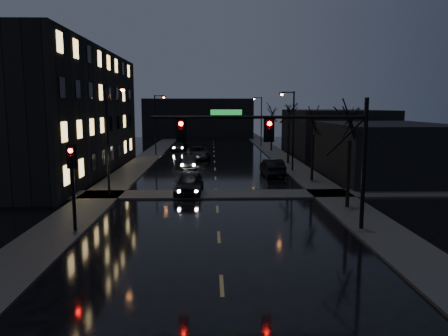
{
  "coord_description": "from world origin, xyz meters",
  "views": [
    {
      "loc": [
        -0.36,
        -13.33,
        6.57
      ],
      "look_at": [
        0.32,
        10.31,
        3.2
      ],
      "focal_mm": 35.0,
      "sensor_mm": 36.0,
      "label": 1
    }
  ],
  "objects": [
    {
      "name": "sidewalk_right",
      "position": [
        8.5,
        35.0,
        0.06
      ],
      "size": [
        3.0,
        140.0,
        0.12
      ],
      "primitive_type": "cube",
      "color": "#2D2D2B",
      "rests_on": "ground"
    },
    {
      "name": "streetlight_r_mid",
      "position": [
        7.58,
        30.0,
        4.77
      ],
      "size": [
        1.53,
        0.28,
        8.0
      ],
      "color": "black",
      "rests_on": "ground"
    },
    {
      "name": "oncoming_car_d",
      "position": [
        -5.13,
        50.95,
        0.71
      ],
      "size": [
        2.6,
        5.1,
        1.42
      ],
      "primitive_type": "imported",
      "rotation": [
        0.0,
        0.0,
        -0.13
      ],
      "color": "black",
      "rests_on": "ground"
    },
    {
      "name": "tree_mid_b",
      "position": [
        8.4,
        36.0,
        6.61
      ],
      "size": [
        3.74,
        3.74,
        8.59
      ],
      "color": "black",
      "rests_on": "ground"
    },
    {
      "name": "sidewalk_left",
      "position": [
        -8.5,
        35.0,
        0.06
      ],
      "size": [
        3.0,
        140.0,
        0.12
      ],
      "primitive_type": "cube",
      "color": "#2D2D2B",
      "rests_on": "ground"
    },
    {
      "name": "commercial_right_far",
      "position": [
        17.0,
        48.0,
        3.0
      ],
      "size": [
        12.0,
        18.0,
        6.0
      ],
      "primitive_type": "cube",
      "color": "black",
      "rests_on": "ground"
    },
    {
      "name": "signal_mast",
      "position": [
        3.85,
        9.0,
        4.87
      ],
      "size": [
        11.11,
        0.41,
        7.0
      ],
      "color": "black",
      "rests_on": "ground"
    },
    {
      "name": "sidewalk_cross",
      "position": [
        0.0,
        18.5,
        0.06
      ],
      "size": [
        40.0,
        3.0,
        0.12
      ],
      "primitive_type": "cube",
      "color": "#2D2D2B",
      "rests_on": "ground"
    },
    {
      "name": "oncoming_car_c",
      "position": [
        -2.0,
        40.56,
        0.79
      ],
      "size": [
        3.24,
        5.95,
        1.58
      ],
      "primitive_type": "imported",
      "rotation": [
        0.0,
        0.0,
        0.11
      ],
      "color": "black",
      "rests_on": "ground"
    },
    {
      "name": "oncoming_car_a",
      "position": [
        -2.05,
        18.93,
        0.83
      ],
      "size": [
        2.23,
        5.0,
        1.67
      ],
      "primitive_type": "imported",
      "rotation": [
        0.0,
        0.0,
        -0.05
      ],
      "color": "black",
      "rests_on": "ground"
    },
    {
      "name": "commercial_right_near",
      "position": [
        15.5,
        26.0,
        2.5
      ],
      "size": [
        10.0,
        14.0,
        5.0
      ],
      "primitive_type": "cube",
      "color": "black",
      "rests_on": "ground"
    },
    {
      "name": "tree_mid_a",
      "position": [
        8.4,
        24.0,
        5.83
      ],
      "size": [
        3.3,
        3.3,
        7.58
      ],
      "color": "black",
      "rests_on": "ground"
    },
    {
      "name": "apartment_block",
      "position": [
        -16.5,
        30.0,
        6.0
      ],
      "size": [
        12.0,
        30.0,
        12.0
      ],
      "primitive_type": "cube",
      "color": "black",
      "rests_on": "ground"
    },
    {
      "name": "far_block",
      "position": [
        -3.0,
        78.0,
        4.0
      ],
      "size": [
        22.0,
        10.0,
        8.0
      ],
      "primitive_type": "cube",
      "color": "black",
      "rests_on": "ground"
    },
    {
      "name": "tree_near",
      "position": [
        8.4,
        14.0,
        6.22
      ],
      "size": [
        3.52,
        3.52,
        8.08
      ],
      "color": "black",
      "rests_on": "ground"
    },
    {
      "name": "streetlight_l_far",
      "position": [
        -7.58,
        45.0,
        4.77
      ],
      "size": [
        1.53,
        0.28,
        8.0
      ],
      "color": "black",
      "rests_on": "ground"
    },
    {
      "name": "lead_car",
      "position": [
        5.42,
        27.53,
        0.8
      ],
      "size": [
        1.96,
        4.95,
        1.6
      ],
      "primitive_type": "imported",
      "rotation": [
        0.0,
        0.0,
        3.2
      ],
      "color": "black",
      "rests_on": "ground"
    },
    {
      "name": "ground",
      "position": [
        0.0,
        0.0,
        0.0
      ],
      "size": [
        160.0,
        160.0,
        0.0
      ],
      "primitive_type": "plane",
      "color": "black",
      "rests_on": "ground"
    },
    {
      "name": "signal_pole_left",
      "position": [
        -7.5,
        8.99,
        3.01
      ],
      "size": [
        0.35,
        0.41,
        4.53
      ],
      "color": "black",
      "rests_on": "ground"
    },
    {
      "name": "tree_far",
      "position": [
        8.4,
        50.0,
        6.06
      ],
      "size": [
        3.43,
        3.43,
        7.88
      ],
      "color": "black",
      "rests_on": "ground"
    },
    {
      "name": "oncoming_car_b",
      "position": [
        -2.74,
        32.58,
        0.69
      ],
      "size": [
        1.61,
        4.23,
        1.38
      ],
      "primitive_type": "imported",
      "rotation": [
        0.0,
        0.0,
        0.04
      ],
      "color": "black",
      "rests_on": "ground"
    },
    {
      "name": "streetlight_l_near",
      "position": [
        -7.58,
        18.0,
        4.77
      ],
      "size": [
        1.53,
        0.28,
        8.0
      ],
      "color": "black",
      "rests_on": "ground"
    },
    {
      "name": "streetlight_r_far",
      "position": [
        7.58,
        58.0,
        4.77
      ],
      "size": [
        1.53,
        0.28,
        8.0
      ],
      "color": "black",
      "rests_on": "ground"
    }
  ]
}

